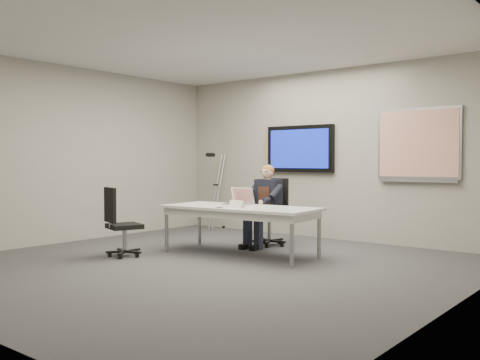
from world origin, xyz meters
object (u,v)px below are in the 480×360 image
Objects in this scene: office_chair_near at (122,235)px; seated_person at (262,214)px; laptop at (239,200)px; office_chair_far at (271,224)px; conference_table at (240,212)px.

office_chair_near is 0.76× the size of seated_person.
seated_person is 0.56m from laptop.
office_chair_near is 2.10m from seated_person.
office_chair_far reaches higher than office_chair_near.
conference_table is 1.63m from office_chair_near.
conference_table is at bearing -116.42° from office_chair_near.
office_chair_near is at bearing -140.43° from conference_table.
conference_table is 5.88× the size of laptop.
seated_person is at bearing 97.45° from conference_table.
laptop is at bearing -99.29° from office_chair_far.
office_chair_far reaches higher than conference_table.
laptop is (-0.19, 0.20, 0.14)m from conference_table.
laptop is at bearing -106.79° from office_chair_near.
conference_table is 1.00m from office_chair_far.
seated_person is (0.01, -0.24, 0.18)m from office_chair_far.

